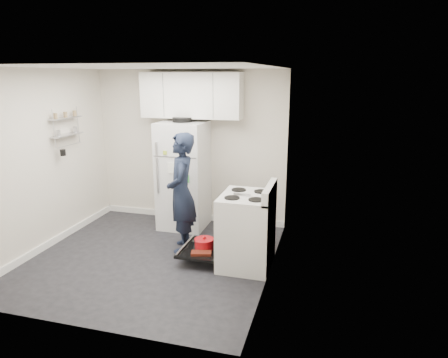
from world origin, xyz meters
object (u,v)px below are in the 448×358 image
(electric_range, at_px, (246,231))
(open_oven_door, at_px, (203,247))
(person, at_px, (181,193))
(refrigerator, at_px, (184,175))

(electric_range, relative_size, open_oven_door, 1.57)
(open_oven_door, distance_m, person, 0.80)
(person, bearing_deg, open_oven_door, 40.83)
(open_oven_door, bearing_deg, person, 147.97)
(electric_range, bearing_deg, person, 166.05)
(refrigerator, distance_m, person, 0.91)
(electric_range, bearing_deg, open_oven_door, -179.78)
(open_oven_door, relative_size, person, 0.42)
(refrigerator, bearing_deg, person, -71.03)
(open_oven_door, bearing_deg, refrigerator, 121.76)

